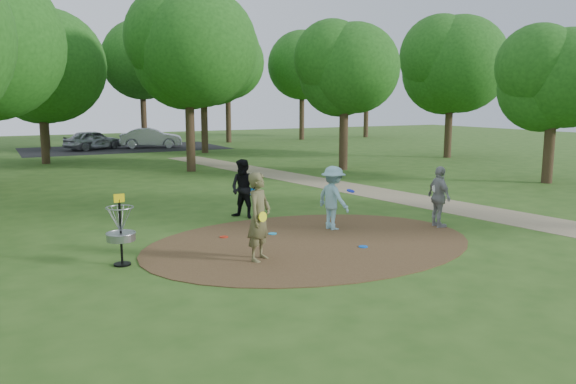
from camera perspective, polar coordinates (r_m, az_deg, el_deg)
name	(u,v)px	position (r m, az deg, el deg)	size (l,w,h in m)	color
ground	(311,243)	(13.87, 2.36, -5.20)	(100.00, 100.00, 0.00)	#2D5119
dirt_clearing	(311,243)	(13.86, 2.36, -5.16)	(8.40, 8.40, 0.02)	#47301C
footpath	(449,206)	(19.34, 16.04, -1.38)	(2.00, 40.00, 0.01)	#8C7A5B
parking_lot	(124,148)	(42.61, -16.28, 4.27)	(14.00, 8.00, 0.01)	black
player_observer_with_disc	(259,217)	(12.16, -2.94, -2.55)	(0.85, 0.81, 1.95)	brown
player_throwing_with_disc	(333,198)	(15.16, 4.61, -0.62)	(1.13, 1.20, 1.73)	#89BECC
player_walking_with_disc	(244,189)	(16.67, -4.52, 0.33)	(1.03, 1.08, 1.76)	black
player_waiting_with_disc	(439,197)	(15.93, 15.11, -0.49)	(0.60, 1.06, 1.70)	#949597
disc_ground_cyan	(272,234)	(14.69, -1.59, -4.25)	(0.22, 0.22, 0.02)	#1CA9E1
disc_ground_blue	(363,247)	(13.52, 7.64, -5.52)	(0.22, 0.22, 0.02)	blue
disc_ground_red	(224,237)	(14.44, -6.53, -4.55)	(0.22, 0.22, 0.02)	red
car_left	(93,140)	(42.18, -19.20, 5.02)	(1.63, 4.05, 1.38)	#97999E
car_right	(151,138)	(42.55, -13.73, 5.35)	(1.54, 4.43, 1.46)	#95969C
disc_golf_basket	(120,225)	(12.34, -16.66, -3.23)	(0.63, 0.63, 1.54)	black
tree_ring	(214,54)	(23.13, -7.49, 13.71)	(37.19, 46.06, 9.43)	#332316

